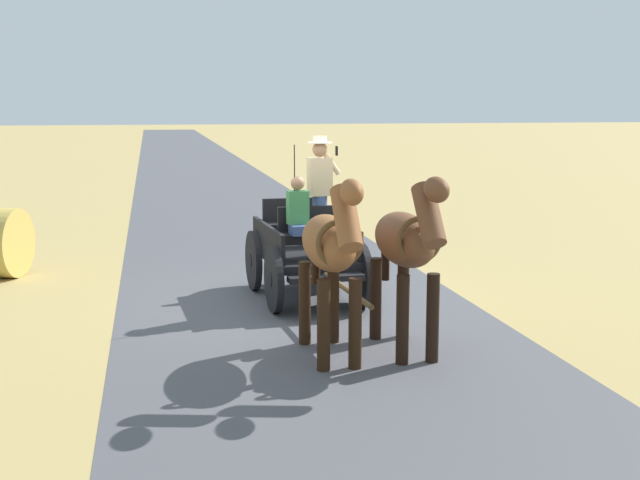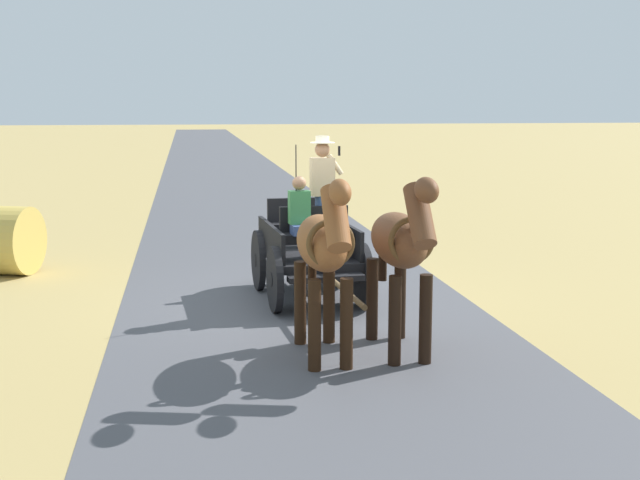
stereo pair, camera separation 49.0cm
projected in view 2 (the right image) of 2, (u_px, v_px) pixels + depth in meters
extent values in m
plane|color=tan|center=(296.00, 302.00, 12.89)|extent=(200.00, 200.00, 0.00)
cube|color=#4C4C51|center=(296.00, 302.00, 12.89)|extent=(5.24, 160.00, 0.01)
cube|color=black|center=(308.00, 256.00, 13.04)|extent=(1.35, 2.28, 0.12)
cube|color=black|center=(344.00, 237.00, 13.12)|extent=(0.20, 2.09, 0.44)
cube|color=black|center=(271.00, 239.00, 12.87)|extent=(0.20, 2.09, 0.44)
cube|color=black|center=(326.00, 278.00, 11.89)|extent=(1.09, 0.31, 0.08)
cube|color=black|center=(293.00, 254.00, 14.23)|extent=(0.73, 0.25, 0.06)
cube|color=black|center=(317.00, 237.00, 12.40)|extent=(1.04, 0.43, 0.14)
cube|color=black|center=(314.00, 221.00, 12.54)|extent=(1.02, 0.15, 0.44)
cube|color=black|center=(301.00, 227.00, 13.46)|extent=(1.04, 0.43, 0.14)
cube|color=black|center=(299.00, 212.00, 13.60)|extent=(1.02, 0.15, 0.44)
cylinder|color=black|center=(362.00, 275.00, 12.47)|extent=(0.17, 0.96, 0.96)
cylinder|color=black|center=(362.00, 275.00, 12.47)|extent=(0.13, 0.22, 0.21)
cylinder|color=black|center=(275.00, 279.00, 12.19)|extent=(0.17, 0.96, 0.96)
cylinder|color=black|center=(275.00, 279.00, 12.19)|extent=(0.13, 0.22, 0.21)
cylinder|color=black|center=(337.00, 257.00, 13.96)|extent=(0.17, 0.96, 0.96)
cylinder|color=black|center=(337.00, 257.00, 13.96)|extent=(0.13, 0.22, 0.21)
cylinder|color=black|center=(258.00, 260.00, 13.67)|extent=(0.17, 0.96, 0.96)
cylinder|color=black|center=(258.00, 260.00, 13.67)|extent=(0.13, 0.22, 0.21)
cylinder|color=brown|center=(344.00, 290.00, 10.93)|extent=(0.21, 2.00, 0.07)
cylinder|color=black|center=(296.00, 190.00, 12.22)|extent=(0.02, 0.02, 1.30)
cylinder|color=#384C7F|center=(322.00, 226.00, 12.68)|extent=(0.22, 0.22, 0.90)
cube|color=tan|center=(322.00, 177.00, 12.56)|extent=(0.35, 0.24, 0.56)
sphere|color=#9E7051|center=(322.00, 150.00, 12.49)|extent=(0.22, 0.22, 0.22)
cylinder|color=beige|center=(322.00, 143.00, 12.48)|extent=(0.36, 0.36, 0.01)
cylinder|color=beige|center=(322.00, 139.00, 12.47)|extent=(0.20, 0.20, 0.10)
cylinder|color=tan|center=(335.00, 165.00, 12.53)|extent=(0.27, 0.10, 0.32)
cube|color=black|center=(339.00, 151.00, 12.49)|extent=(0.02, 0.07, 0.14)
cube|color=#384C7F|center=(301.00, 230.00, 12.21)|extent=(0.30, 0.34, 0.14)
cube|color=#387F47|center=(300.00, 207.00, 12.27)|extent=(0.31, 0.22, 0.48)
sphere|color=#9E7051|center=(299.00, 183.00, 12.22)|extent=(0.20, 0.20, 0.20)
ellipsoid|color=brown|center=(399.00, 240.00, 10.14)|extent=(0.60, 1.57, 0.64)
cylinder|color=black|center=(425.00, 319.00, 9.78)|extent=(0.15, 0.15, 1.05)
cylinder|color=black|center=(395.00, 321.00, 9.72)|extent=(0.15, 0.15, 1.05)
cylinder|color=black|center=(400.00, 298.00, 10.84)|extent=(0.15, 0.15, 1.05)
cylinder|color=black|center=(372.00, 299.00, 10.78)|extent=(0.15, 0.15, 1.05)
cylinder|color=brown|center=(420.00, 216.00, 9.26)|extent=(0.28, 0.65, 0.73)
ellipsoid|color=brown|center=(426.00, 190.00, 9.00)|extent=(0.23, 0.55, 0.28)
cube|color=black|center=(419.00, 212.00, 9.28)|extent=(0.07, 0.50, 0.56)
cylinder|color=black|center=(383.00, 254.00, 10.91)|extent=(0.11, 0.11, 0.70)
torus|color=brown|center=(412.00, 240.00, 9.60)|extent=(0.55, 0.08, 0.55)
ellipsoid|color=brown|center=(322.00, 243.00, 9.94)|extent=(0.58, 1.57, 0.64)
cylinder|color=black|center=(346.00, 324.00, 9.58)|extent=(0.15, 0.15, 1.05)
cylinder|color=black|center=(315.00, 325.00, 9.51)|extent=(0.15, 0.15, 1.05)
cylinder|color=black|center=(329.00, 302.00, 10.64)|extent=(0.15, 0.15, 1.05)
cylinder|color=black|center=(300.00, 303.00, 10.58)|extent=(0.15, 0.15, 1.05)
cylinder|color=brown|center=(336.00, 218.00, 9.06)|extent=(0.27, 0.65, 0.73)
ellipsoid|color=brown|center=(340.00, 192.00, 8.79)|extent=(0.23, 0.54, 0.28)
cube|color=black|center=(335.00, 215.00, 9.07)|extent=(0.07, 0.50, 0.56)
cylinder|color=black|center=(312.00, 257.00, 10.71)|extent=(0.11, 0.11, 0.70)
torus|color=brown|center=(331.00, 243.00, 9.40)|extent=(0.55, 0.08, 0.55)
cylinder|color=gold|center=(1.00, 240.00, 14.88)|extent=(1.43, 1.49, 1.20)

